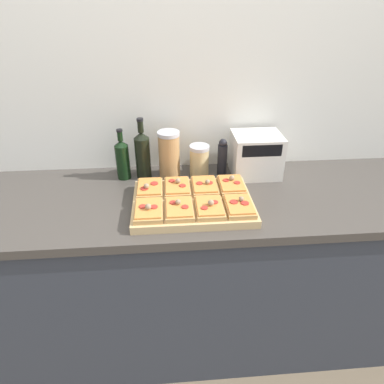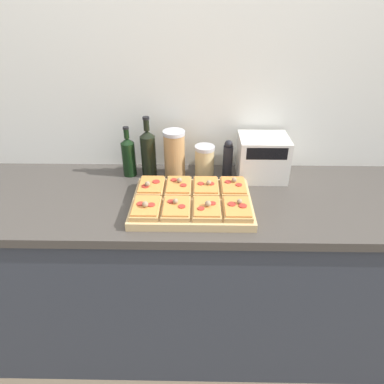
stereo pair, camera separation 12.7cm
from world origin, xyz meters
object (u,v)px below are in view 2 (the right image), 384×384
object	(u,v)px
wine_bottle	(148,152)
grain_jar_tall	(174,154)
grain_jar_short	(204,161)
pepper_mill	(228,159)
olive_oil_bottle	(129,156)
cutting_board	(192,203)
toaster_oven	(262,157)

from	to	relation	value
wine_bottle	grain_jar_tall	xyz separation A→B (m)	(0.13, 0.00, -0.01)
grain_jar_short	grain_jar_tall	bearing A→B (deg)	180.00
grain_jar_short	pepper_mill	world-z (taller)	pepper_mill
olive_oil_bottle	grain_jar_tall	distance (m)	0.23
cutting_board	toaster_oven	xyz separation A→B (m)	(0.34, 0.29, 0.09)
grain_jar_tall	grain_jar_short	xyz separation A→B (m)	(0.15, 0.00, -0.04)
cutting_board	toaster_oven	size ratio (longest dim) A/B	1.97
grain_jar_tall	pepper_mill	world-z (taller)	grain_jar_tall
wine_bottle	grain_jar_short	bearing A→B (deg)	0.00
grain_jar_short	toaster_oven	bearing A→B (deg)	-1.71
pepper_mill	grain_jar_short	bearing A→B (deg)	180.00
grain_jar_short	toaster_oven	xyz separation A→B (m)	(0.28, -0.01, 0.03)
wine_bottle	pepper_mill	bearing A→B (deg)	0.00
cutting_board	wine_bottle	distance (m)	0.38
olive_oil_bottle	grain_jar_tall	xyz separation A→B (m)	(0.23, 0.00, 0.01)
grain_jar_tall	grain_jar_short	bearing A→B (deg)	0.00
olive_oil_bottle	wine_bottle	distance (m)	0.10
cutting_board	grain_jar_tall	distance (m)	0.32
cutting_board	toaster_oven	distance (m)	0.45
grain_jar_tall	toaster_oven	xyz separation A→B (m)	(0.43, -0.01, -0.01)
toaster_oven	olive_oil_bottle	bearing A→B (deg)	179.26
olive_oil_bottle	toaster_oven	size ratio (longest dim) A/B	0.98
cutting_board	grain_jar_tall	world-z (taller)	grain_jar_tall
grain_jar_tall	pepper_mill	bearing A→B (deg)	0.00
wine_bottle	pepper_mill	xyz separation A→B (m)	(0.40, 0.00, -0.03)
wine_bottle	pepper_mill	size ratio (longest dim) A/B	1.60
grain_jar_short	toaster_oven	size ratio (longest dim) A/B	0.61
cutting_board	toaster_oven	bearing A→B (deg)	39.74
wine_bottle	pepper_mill	distance (m)	0.40
pepper_mill	toaster_oven	bearing A→B (deg)	-2.89
cutting_board	grain_jar_short	bearing A→B (deg)	78.81
grain_jar_short	pepper_mill	xyz separation A→B (m)	(0.12, 0.00, 0.01)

